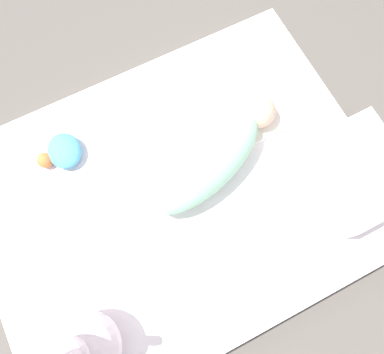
# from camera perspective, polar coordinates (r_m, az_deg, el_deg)

# --- Properties ---
(ground_plane) EXTENTS (12.00, 12.00, 0.00)m
(ground_plane) POSITION_cam_1_polar(r_m,az_deg,el_deg) (1.45, -1.86, -3.97)
(ground_plane) COLOR #514C47
(bed_mattress) EXTENTS (1.36, 1.04, 0.16)m
(bed_mattress) POSITION_cam_1_polar(r_m,az_deg,el_deg) (1.37, -1.96, -3.27)
(bed_mattress) COLOR white
(bed_mattress) RESTS_ON ground_plane
(burp_cloth) EXTENTS (0.18, 0.16, 0.02)m
(burp_cloth) POSITION_cam_1_polar(r_m,az_deg,el_deg) (1.40, 9.76, 8.52)
(burp_cloth) COLOR white
(burp_cloth) RESTS_ON bed_mattress
(swaddled_baby) EXTENTS (0.56, 0.33, 0.16)m
(swaddled_baby) POSITION_cam_1_polar(r_m,az_deg,el_deg) (1.25, 2.99, 3.13)
(swaddled_baby) COLOR #99D6B2
(swaddled_baby) RESTS_ON bed_mattress
(pillow) EXTENTS (0.28, 0.34, 0.11)m
(pillow) POSITION_cam_1_polar(r_m,az_deg,el_deg) (1.37, 23.98, 0.66)
(pillow) COLOR white
(pillow) RESTS_ON bed_mattress
(bunny_plush) EXTENTS (0.21, 0.21, 0.38)m
(bunny_plush) POSITION_cam_1_polar(r_m,az_deg,el_deg) (1.18, -16.40, -24.04)
(bunny_plush) COLOR silver
(bunny_plush) RESTS_ON bed_mattress
(turtle_plush) EXTENTS (0.16, 0.14, 0.06)m
(turtle_plush) POSITION_cam_1_polar(r_m,az_deg,el_deg) (1.38, -19.22, 3.60)
(turtle_plush) COLOR #4C99C6
(turtle_plush) RESTS_ON bed_mattress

